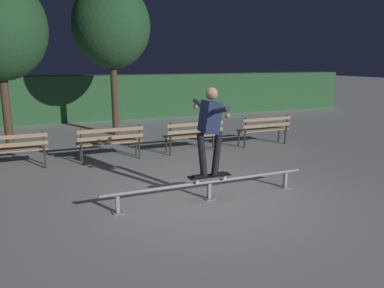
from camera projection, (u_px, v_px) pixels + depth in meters
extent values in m
plane|color=#ADAAA8|center=(209.00, 199.00, 6.71)|extent=(90.00, 90.00, 0.00)
cube|color=#2D5B33|center=(105.00, 97.00, 15.88)|extent=(24.00, 1.20, 1.85)
cylinder|color=gray|center=(209.00, 182.00, 6.65)|extent=(3.88, 0.06, 0.06)
cube|color=gray|center=(118.00, 204.00, 6.07)|extent=(0.06, 0.06, 0.29)
cube|color=gray|center=(118.00, 212.00, 6.10)|extent=(0.18, 0.18, 0.01)
cube|color=gray|center=(209.00, 191.00, 6.69)|extent=(0.06, 0.06, 0.29)
cube|color=gray|center=(209.00, 199.00, 6.72)|extent=(0.18, 0.18, 0.01)
cube|color=gray|center=(285.00, 180.00, 7.31)|extent=(0.06, 0.06, 0.29)
cube|color=gray|center=(285.00, 187.00, 7.34)|extent=(0.18, 0.18, 0.01)
cube|color=black|center=(209.00, 176.00, 6.62)|extent=(0.78, 0.21, 0.02)
cube|color=black|center=(209.00, 175.00, 6.62)|extent=(0.77, 0.20, 0.00)
cube|color=#9E9EA3|center=(223.00, 175.00, 6.72)|extent=(0.05, 0.17, 0.02)
cube|color=#9E9EA3|center=(195.00, 179.00, 6.53)|extent=(0.05, 0.17, 0.02)
cylinder|color=beige|center=(225.00, 178.00, 6.66)|extent=(0.05, 0.03, 0.05)
cylinder|color=beige|center=(221.00, 176.00, 6.80)|extent=(0.05, 0.03, 0.05)
cylinder|color=beige|center=(197.00, 182.00, 6.47)|extent=(0.05, 0.03, 0.05)
cylinder|color=beige|center=(194.00, 179.00, 6.61)|extent=(0.05, 0.03, 0.05)
cube|color=black|center=(218.00, 174.00, 6.68)|extent=(0.26, 0.10, 0.03)
cube|color=black|center=(200.00, 176.00, 6.55)|extent=(0.26, 0.10, 0.03)
cylinder|color=black|center=(217.00, 154.00, 6.59)|extent=(0.21, 0.13, 0.79)
cylinder|color=black|center=(202.00, 155.00, 6.49)|extent=(0.21, 0.13, 0.79)
cube|color=#1E284C|center=(210.00, 117.00, 6.39)|extent=(0.34, 0.37, 0.57)
cylinder|color=#1E284C|center=(220.00, 110.00, 6.01)|extent=(0.10, 0.61, 0.21)
cylinder|color=#1E284C|center=(201.00, 105.00, 6.70)|extent=(0.10, 0.61, 0.21)
sphere|color=#A37556|center=(227.00, 116.00, 5.77)|extent=(0.09, 0.09, 0.09)
sphere|color=#A37556|center=(195.00, 106.00, 6.97)|extent=(0.09, 0.09, 0.09)
sphere|color=#A37556|center=(212.00, 94.00, 6.32)|extent=(0.21, 0.21, 0.21)
cube|color=#282623|center=(44.00, 156.00, 8.89)|extent=(0.04, 0.04, 0.44)
cube|color=#282623|center=(45.00, 159.00, 8.60)|extent=(0.04, 0.04, 0.44)
cube|color=#282623|center=(43.00, 141.00, 8.47)|extent=(0.04, 0.04, 0.44)
cube|color=#A38460|center=(11.00, 149.00, 8.55)|extent=(1.60, 0.11, 0.04)
cube|color=#A38460|center=(11.00, 150.00, 8.42)|extent=(1.60, 0.11, 0.04)
cube|color=#A38460|center=(10.00, 152.00, 8.30)|extent=(1.60, 0.11, 0.04)
cube|color=#A38460|center=(9.00, 145.00, 8.20)|extent=(1.60, 0.05, 0.09)
cube|color=#A38460|center=(8.00, 137.00, 8.16)|extent=(1.60, 0.05, 0.09)
cube|color=#282623|center=(136.00, 148.00, 9.73)|extent=(0.04, 0.04, 0.44)
cube|color=#282623|center=(139.00, 150.00, 9.44)|extent=(0.04, 0.04, 0.44)
cube|color=#282623|center=(139.00, 133.00, 9.31)|extent=(0.04, 0.04, 0.44)
cube|color=#282623|center=(80.00, 153.00, 9.19)|extent=(0.04, 0.04, 0.44)
cube|color=#282623|center=(82.00, 156.00, 8.90)|extent=(0.04, 0.04, 0.44)
cube|color=#282623|center=(81.00, 138.00, 8.77)|extent=(0.04, 0.04, 0.44)
cube|color=#A38460|center=(109.00, 141.00, 9.39)|extent=(1.60, 0.11, 0.04)
cube|color=#A38460|center=(110.00, 142.00, 9.26)|extent=(1.60, 0.11, 0.04)
cube|color=#A38460|center=(111.00, 143.00, 9.14)|extent=(1.60, 0.11, 0.04)
cube|color=#A38460|center=(111.00, 137.00, 9.04)|extent=(1.60, 0.05, 0.09)
cube|color=#A38460|center=(111.00, 130.00, 9.00)|extent=(1.60, 0.05, 0.09)
cube|color=#282623|center=(213.00, 141.00, 10.57)|extent=(0.04, 0.04, 0.44)
cube|color=#282623|center=(218.00, 143.00, 10.28)|extent=(0.04, 0.04, 0.44)
cube|color=#282623|center=(219.00, 127.00, 10.15)|extent=(0.04, 0.04, 0.44)
cube|color=#282623|center=(166.00, 145.00, 10.03)|extent=(0.04, 0.04, 0.44)
cube|color=#282623|center=(170.00, 147.00, 9.74)|extent=(0.04, 0.04, 0.44)
cube|color=#282623|center=(171.00, 131.00, 9.61)|extent=(0.04, 0.04, 0.44)
cube|color=#A38460|center=(191.00, 134.00, 10.23)|extent=(1.60, 0.11, 0.04)
cube|color=#A38460|center=(193.00, 135.00, 10.10)|extent=(1.60, 0.11, 0.04)
cube|color=#A38460|center=(195.00, 136.00, 9.98)|extent=(1.60, 0.11, 0.04)
cube|color=#A38460|center=(196.00, 131.00, 9.88)|extent=(1.60, 0.05, 0.09)
cube|color=#A38460|center=(196.00, 124.00, 9.84)|extent=(1.60, 0.05, 0.09)
cube|color=#282623|center=(279.00, 135.00, 11.41)|extent=(0.04, 0.04, 0.44)
cube|color=#282623|center=(285.00, 137.00, 11.12)|extent=(0.04, 0.04, 0.44)
cube|color=#282623|center=(287.00, 122.00, 10.99)|extent=(0.04, 0.04, 0.44)
cube|color=#282623|center=(239.00, 138.00, 10.87)|extent=(0.04, 0.04, 0.44)
cube|color=#282623|center=(245.00, 141.00, 10.58)|extent=(0.04, 0.04, 0.44)
cube|color=#282623|center=(246.00, 126.00, 10.45)|extent=(0.04, 0.04, 0.44)
cube|color=#A38460|center=(260.00, 129.00, 11.07)|extent=(1.60, 0.11, 0.04)
cube|color=#A38460|center=(263.00, 130.00, 10.94)|extent=(1.60, 0.11, 0.04)
cube|color=#A38460|center=(265.00, 130.00, 10.82)|extent=(1.60, 0.11, 0.04)
cube|color=#A38460|center=(267.00, 125.00, 10.72)|extent=(1.60, 0.05, 0.09)
cube|color=#A38460|center=(267.00, 119.00, 10.68)|extent=(1.60, 0.05, 0.09)
cylinder|color=#4C3828|center=(115.00, 98.00, 12.34)|extent=(0.22, 0.22, 2.49)
ellipsoid|color=#234C28|center=(111.00, 25.00, 11.84)|extent=(2.46, 2.46, 2.71)
cylinder|color=#4C3828|center=(7.00, 111.00, 10.16)|extent=(0.22, 0.22, 2.21)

